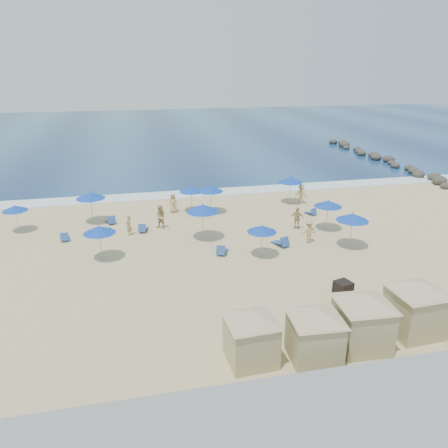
{
  "coord_description": "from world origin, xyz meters",
  "views": [
    {
      "loc": [
        -7.09,
        -24.08,
        11.79
      ],
      "look_at": [
        -1.09,
        3.0,
        1.47
      ],
      "focal_mm": 35.0,
      "sensor_mm": 36.0,
      "label": 1
    }
  ],
  "objects_px": {
    "beachgoer_3": "(301,194)",
    "beachgoer_5": "(309,231)",
    "umbrella_9": "(353,217)",
    "cabana_0": "(251,329)",
    "umbrella_6": "(210,189)",
    "umbrella_7": "(291,180)",
    "beachgoer_2": "(297,218)",
    "rock_jetty": "(380,158)",
    "cabana_2": "(364,313)",
    "umbrella_5": "(262,229)",
    "beachgoer_0": "(129,225)",
    "umbrella_3": "(191,189)",
    "umbrella_0": "(15,208)",
    "beachgoer_1": "(161,217)",
    "umbrella_8": "(328,203)",
    "umbrella_4": "(203,208)",
    "beachgoer_4": "(173,203)",
    "trash_bin": "(343,289)",
    "cabana_1": "(315,327)",
    "umbrella_1": "(90,195)",
    "umbrella_2": "(99,230)",
    "cabana_3": "(417,300)"
  },
  "relations": [
    {
      "from": "beachgoer_3",
      "to": "beachgoer_5",
      "type": "xyz_separation_m",
      "value": [
        -2.89,
        -8.52,
        -0.01
      ]
    },
    {
      "from": "beachgoer_3",
      "to": "rock_jetty",
      "type": "bearing_deg",
      "value": -94.71
    },
    {
      "from": "umbrella_3",
      "to": "beachgoer_2",
      "type": "height_order",
      "value": "umbrella_3"
    },
    {
      "from": "beachgoer_2",
      "to": "beachgoer_5",
      "type": "distance_m",
      "value": 2.77
    },
    {
      "from": "beachgoer_0",
      "to": "beachgoer_2",
      "type": "height_order",
      "value": "beachgoer_2"
    },
    {
      "from": "umbrella_6",
      "to": "beachgoer_0",
      "type": "distance_m",
      "value": 7.7
    },
    {
      "from": "umbrella_5",
      "to": "umbrella_0",
      "type": "bearing_deg",
      "value": 153.55
    },
    {
      "from": "trash_bin",
      "to": "umbrella_1",
      "type": "xyz_separation_m",
      "value": [
        -13.76,
        14.64,
        1.82
      ]
    },
    {
      "from": "trash_bin",
      "to": "beachgoer_1",
      "type": "bearing_deg",
      "value": 109.16
    },
    {
      "from": "rock_jetty",
      "to": "umbrella_1",
      "type": "xyz_separation_m",
      "value": [
        -34.16,
        -15.53,
        1.86
      ]
    },
    {
      "from": "trash_bin",
      "to": "umbrella_6",
      "type": "bearing_deg",
      "value": 90.03
    },
    {
      "from": "umbrella_5",
      "to": "umbrella_7",
      "type": "xyz_separation_m",
      "value": [
        5.8,
        10.33,
        0.22
      ]
    },
    {
      "from": "umbrella_1",
      "to": "umbrella_2",
      "type": "xyz_separation_m",
      "value": [
        0.96,
        -7.14,
        -0.2
      ]
    },
    {
      "from": "umbrella_6",
      "to": "beachgoer_2",
      "type": "distance_m",
      "value": 7.63
    },
    {
      "from": "cabana_1",
      "to": "umbrella_4",
      "type": "distance_m",
      "value": 14.3
    },
    {
      "from": "beachgoer_3",
      "to": "beachgoer_5",
      "type": "relative_size",
      "value": 1.01
    },
    {
      "from": "cabana_0",
      "to": "umbrella_6",
      "type": "relative_size",
      "value": 1.74
    },
    {
      "from": "umbrella_9",
      "to": "beachgoer_4",
      "type": "xyz_separation_m",
      "value": [
        -10.83,
        9.94,
        -1.36
      ]
    },
    {
      "from": "cabana_2",
      "to": "umbrella_1",
      "type": "height_order",
      "value": "cabana_2"
    },
    {
      "from": "trash_bin",
      "to": "umbrella_2",
      "type": "relative_size",
      "value": 0.35
    },
    {
      "from": "cabana_0",
      "to": "beachgoer_5",
      "type": "relative_size",
      "value": 2.44
    },
    {
      "from": "umbrella_5",
      "to": "beachgoer_2",
      "type": "relative_size",
      "value": 1.31
    },
    {
      "from": "cabana_1",
      "to": "umbrella_3",
      "type": "distance_m",
      "value": 20.37
    },
    {
      "from": "rock_jetty",
      "to": "cabana_2",
      "type": "distance_m",
      "value": 40.74
    },
    {
      "from": "cabana_2",
      "to": "umbrella_4",
      "type": "distance_m",
      "value": 14.5
    },
    {
      "from": "cabana_1",
      "to": "cabana_3",
      "type": "bearing_deg",
      "value": 8.88
    },
    {
      "from": "cabana_2",
      "to": "beachgoer_1",
      "type": "bearing_deg",
      "value": 114.01
    },
    {
      "from": "umbrella_8",
      "to": "umbrella_2",
      "type": "bearing_deg",
      "value": -173.69
    },
    {
      "from": "umbrella_0",
      "to": "umbrella_5",
      "type": "xyz_separation_m",
      "value": [
        16.24,
        -8.08,
        0.09
      ]
    },
    {
      "from": "umbrella_1",
      "to": "beachgoer_1",
      "type": "bearing_deg",
      "value": -25.36
    },
    {
      "from": "umbrella_1",
      "to": "beachgoer_3",
      "type": "height_order",
      "value": "umbrella_1"
    },
    {
      "from": "umbrella_3",
      "to": "umbrella_6",
      "type": "height_order",
      "value": "umbrella_6"
    },
    {
      "from": "cabana_0",
      "to": "beachgoer_4",
      "type": "height_order",
      "value": "cabana_0"
    },
    {
      "from": "umbrella_0",
      "to": "umbrella_3",
      "type": "height_order",
      "value": "umbrella_3"
    },
    {
      "from": "cabana_0",
      "to": "beachgoer_0",
      "type": "distance_m",
      "value": 16.27
    },
    {
      "from": "umbrella_0",
      "to": "beachgoer_1",
      "type": "relative_size",
      "value": 1.16
    },
    {
      "from": "umbrella_8",
      "to": "beachgoer_5",
      "type": "height_order",
      "value": "umbrella_8"
    },
    {
      "from": "umbrella_7",
      "to": "umbrella_6",
      "type": "bearing_deg",
      "value": -171.23
    },
    {
      "from": "umbrella_5",
      "to": "umbrella_9",
      "type": "xyz_separation_m",
      "value": [
        6.27,
        0.09,
        0.27
      ]
    },
    {
      "from": "rock_jetty",
      "to": "umbrella_1",
      "type": "relative_size",
      "value": 10.4
    },
    {
      "from": "cabana_1",
      "to": "umbrella_3",
      "type": "xyz_separation_m",
      "value": [
        -2.16,
        20.26,
        0.42
      ]
    },
    {
      "from": "umbrella_3",
      "to": "beachgoer_2",
      "type": "relative_size",
      "value": 1.34
    },
    {
      "from": "umbrella_7",
      "to": "beachgoer_2",
      "type": "relative_size",
      "value": 1.47
    },
    {
      "from": "umbrella_9",
      "to": "beachgoer_3",
      "type": "height_order",
      "value": "umbrella_9"
    },
    {
      "from": "umbrella_7",
      "to": "umbrella_9",
      "type": "distance_m",
      "value": 10.25
    },
    {
      "from": "umbrella_6",
      "to": "trash_bin",
      "type": "bearing_deg",
      "value": -73.8
    },
    {
      "from": "rock_jetty",
      "to": "beachgoer_1",
      "type": "distance_m",
      "value": 34.17
    },
    {
      "from": "umbrella_8",
      "to": "beachgoer_5",
      "type": "distance_m",
      "value": 3.32
    },
    {
      "from": "beachgoer_3",
      "to": "beachgoer_4",
      "type": "bearing_deg",
      "value": 43.77
    },
    {
      "from": "beachgoer_5",
      "to": "beachgoer_3",
      "type": "bearing_deg",
      "value": -121.02
    }
  ]
}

